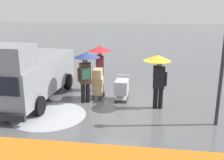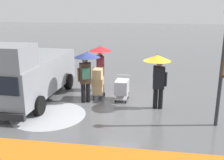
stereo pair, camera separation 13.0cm
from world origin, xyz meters
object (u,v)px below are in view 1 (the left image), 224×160
object	(u,v)px
cargo_van_parked_right	(29,74)
pedestrian_black_side	(158,69)
shopping_cart_vendor	(122,88)
pedestrian_pink_side	(100,58)
street_lamp	(224,56)
pedestrian_white_side	(86,65)
hand_dolly_boxes	(98,82)

from	to	relation	value
cargo_van_parked_right	pedestrian_black_side	bearing A→B (deg)	178.89
shopping_cart_vendor	pedestrian_pink_side	xyz separation A→B (m)	(1.12, -1.17, 1.02)
street_lamp	cargo_van_parked_right	bearing A→B (deg)	-10.78
pedestrian_black_side	street_lamp	size ratio (longest dim) A/B	0.56
pedestrian_pink_side	pedestrian_white_side	world-z (taller)	same
hand_dolly_boxes	street_lamp	size ratio (longest dim) A/B	0.34
pedestrian_pink_side	pedestrian_white_side	xyz separation A→B (m)	(0.27, 1.58, -0.01)
cargo_van_parked_right	pedestrian_pink_side	bearing A→B (deg)	-146.81
cargo_van_parked_right	pedestrian_pink_side	distance (m)	3.18
hand_dolly_boxes	pedestrian_pink_side	bearing A→B (deg)	-85.33
hand_dolly_boxes	pedestrian_black_side	distance (m)	2.71
shopping_cart_vendor	cargo_van_parked_right	bearing A→B (deg)	8.42
hand_dolly_boxes	pedestrian_black_side	world-z (taller)	pedestrian_black_side
pedestrian_pink_side	pedestrian_black_side	size ratio (longest dim) A/B	1.00
pedestrian_pink_side	pedestrian_black_side	distance (m)	3.14
hand_dolly_boxes	street_lamp	xyz separation A→B (m)	(-4.44, 2.01, 1.63)
pedestrian_black_side	cargo_van_parked_right	bearing A→B (deg)	-1.11
pedestrian_white_side	cargo_van_parked_right	bearing A→B (deg)	3.46
hand_dolly_boxes	street_lamp	distance (m)	5.14
hand_dolly_boxes	pedestrian_pink_side	size ratio (longest dim) A/B	0.61
pedestrian_pink_side	cargo_van_parked_right	bearing A→B (deg)	33.19
cargo_van_parked_right	pedestrian_white_side	world-z (taller)	cargo_van_parked_right
pedestrian_pink_side	street_lamp	xyz separation A→B (m)	(-4.53, 3.09, 0.79)
hand_dolly_boxes	pedestrian_pink_side	xyz separation A→B (m)	(0.09, -1.09, 0.85)
cargo_van_parked_right	shopping_cart_vendor	size ratio (longest dim) A/B	5.32
pedestrian_white_side	pedestrian_pink_side	bearing A→B (deg)	-99.72
shopping_cart_vendor	pedestrian_black_side	world-z (taller)	pedestrian_black_side
pedestrian_pink_side	pedestrian_white_side	size ratio (longest dim) A/B	1.00
pedestrian_pink_side	shopping_cart_vendor	bearing A→B (deg)	133.82
shopping_cart_vendor	pedestrian_white_side	xyz separation A→B (m)	(1.39, 0.41, 1.00)
pedestrian_white_side	street_lamp	distance (m)	5.10
hand_dolly_boxes	shopping_cart_vendor	bearing A→B (deg)	175.42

